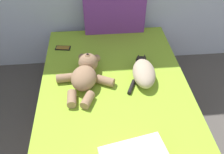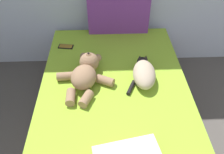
# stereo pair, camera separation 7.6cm
# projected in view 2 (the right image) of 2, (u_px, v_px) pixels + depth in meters

# --- Properties ---
(bed) EXTENTS (1.30, 2.07, 0.51)m
(bed) POSITION_uv_depth(u_px,v_px,m) (115.00, 113.00, 2.10)
(bed) COLOR brown
(bed) RESTS_ON ground_plane
(patterned_cushion) EXTENTS (0.65, 0.12, 0.42)m
(patterned_cushion) POSITION_uv_depth(u_px,v_px,m) (118.00, 14.00, 2.49)
(patterned_cushion) COLOR #72338C
(patterned_cushion) RESTS_ON bed
(cat) EXTENTS (0.27, 0.42, 0.15)m
(cat) POSITION_uv_depth(u_px,v_px,m) (144.00, 73.00, 2.00)
(cat) COLOR tan
(cat) RESTS_ON bed
(teddy_bear) EXTENTS (0.50, 0.58, 0.19)m
(teddy_bear) POSITION_uv_depth(u_px,v_px,m) (85.00, 73.00, 1.99)
(teddy_bear) COLOR #937051
(teddy_bear) RESTS_ON bed
(cell_phone) EXTENTS (0.16, 0.09, 0.01)m
(cell_phone) POSITION_uv_depth(u_px,v_px,m) (66.00, 46.00, 2.40)
(cell_phone) COLOR black
(cell_phone) RESTS_ON bed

